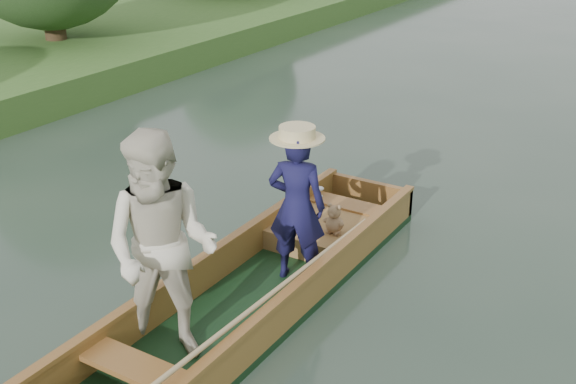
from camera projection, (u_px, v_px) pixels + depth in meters
The scene contains 2 objects.
ground at pixel (255, 304), 6.89m from camera, with size 120.00×120.00×0.00m, color #283D30.
punt at pixel (224, 255), 6.33m from camera, with size 1.27×5.02×2.03m.
Camera 1 is at (3.34, -4.84, 3.75)m, focal length 45.00 mm.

